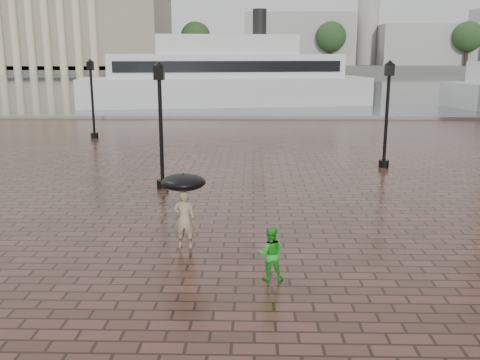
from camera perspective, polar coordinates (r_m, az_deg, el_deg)
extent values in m
plane|color=#372219|center=(10.47, 16.82, -14.37)|extent=(300.00, 300.00, 0.00)
plane|color=#424E51|center=(101.08, 2.92, 10.46)|extent=(240.00, 240.00, 0.00)
cube|color=slate|center=(41.29, 5.14, 6.52)|extent=(80.00, 0.60, 0.30)
cube|color=#4C4C47|center=(168.99, 2.30, 11.89)|extent=(300.00, 60.00, 2.00)
cube|color=gray|center=(162.73, -18.06, 15.11)|extent=(55.00, 30.00, 22.00)
cube|color=#9F9C97|center=(159.50, 6.10, 14.63)|extent=(30.00, 22.00, 14.00)
cube|color=#9F9C97|center=(165.97, 18.57, 13.46)|extent=(25.00, 22.00, 11.00)
cylinder|color=#9F9C97|center=(162.43, 13.44, 15.39)|extent=(6.00, 6.00, 20.00)
cylinder|color=#2D2119|center=(155.62, -18.34, 12.25)|extent=(1.00, 1.00, 8.00)
sphere|color=#1F3518|center=(155.69, -18.49, 14.27)|extent=(8.00, 8.00, 8.00)
cylinder|color=#2D2119|center=(147.72, -4.72, 12.84)|extent=(1.00, 1.00, 8.00)
sphere|color=#1F3518|center=(147.80, -4.77, 14.97)|extent=(8.00, 8.00, 8.00)
cylinder|color=#2D2119|center=(148.39, 9.59, 12.71)|extent=(1.00, 1.00, 8.00)
sphere|color=#1F3518|center=(148.46, 9.68, 14.83)|extent=(8.00, 8.00, 8.00)
cylinder|color=#2D2119|center=(157.50, 22.96, 11.89)|extent=(1.00, 1.00, 8.00)
sphere|color=#1F3518|center=(157.57, 23.14, 13.88)|extent=(8.00, 8.00, 8.00)
cylinder|color=black|center=(19.75, -8.24, -0.42)|extent=(0.44, 0.44, 0.30)
cylinder|color=black|center=(19.41, -8.42, 4.90)|extent=(0.14, 0.14, 4.00)
cube|color=black|center=(19.22, -8.64, 11.26)|extent=(0.35, 0.35, 0.50)
sphere|color=beige|center=(19.22, -8.64, 11.26)|extent=(0.28, 0.28, 0.28)
cylinder|color=black|center=(24.08, 15.07, 1.71)|extent=(0.44, 0.44, 0.30)
cylinder|color=black|center=(23.79, 15.34, 6.08)|extent=(0.14, 0.14, 4.00)
cube|color=black|center=(23.64, 15.66, 11.26)|extent=(0.35, 0.35, 0.50)
sphere|color=beige|center=(23.64, 15.66, 11.26)|extent=(0.28, 0.28, 0.28)
cylinder|color=black|center=(32.62, -15.25, 4.61)|extent=(0.44, 0.44, 0.30)
cylinder|color=black|center=(32.41, -15.45, 7.85)|extent=(0.14, 0.14, 4.00)
cube|color=black|center=(32.30, -15.69, 11.64)|extent=(0.35, 0.35, 0.50)
sphere|color=beige|center=(32.30, -15.69, 11.64)|extent=(0.28, 0.28, 0.28)
imported|color=gray|center=(13.45, -5.96, -4.16)|extent=(0.57, 0.39, 1.50)
imported|color=green|center=(11.59, 3.24, -7.85)|extent=(0.59, 0.47, 1.18)
cube|color=silver|center=(52.51, -1.55, 9.43)|extent=(28.24, 11.50, 2.64)
cube|color=silver|center=(52.40, -1.56, 12.07)|extent=(22.67, 9.63, 2.20)
cube|color=silver|center=(52.40, -1.58, 14.23)|extent=(13.90, 7.38, 1.76)
cylinder|color=black|center=(53.02, 2.10, 16.36)|extent=(1.32, 1.32, 2.64)
cube|color=black|center=(49.52, -1.10, 12.01)|extent=(20.57, 3.91, 0.99)
cube|color=black|center=(55.29, -1.97, 12.12)|extent=(20.57, 3.91, 0.99)
cylinder|color=black|center=(13.30, -6.01, -2.00)|extent=(0.02, 0.02, 0.95)
ellipsoid|color=black|center=(13.20, -6.05, -0.23)|extent=(1.10, 1.10, 0.39)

